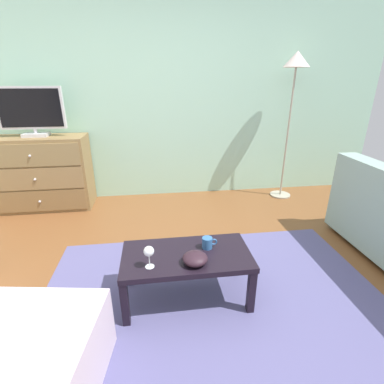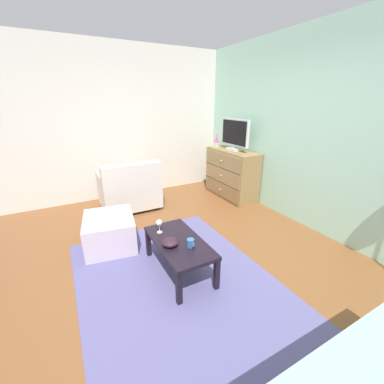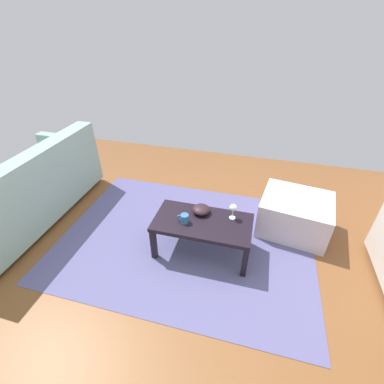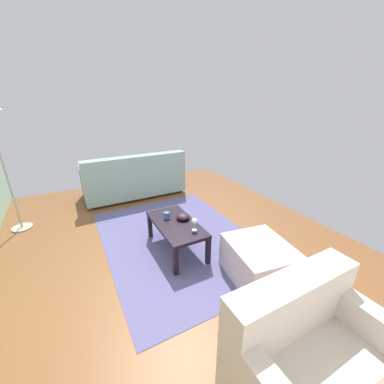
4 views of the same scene
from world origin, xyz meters
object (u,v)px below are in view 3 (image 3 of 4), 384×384
(mug, at_px, (184,218))
(bowl_decorative, at_px, (201,209))
(coffee_table, at_px, (203,225))
(wine_glass, at_px, (233,208))
(couch_large, at_px, (26,192))
(ottoman, at_px, (294,214))

(mug, bearing_deg, bowl_decorative, -124.09)
(coffee_table, relative_size, mug, 8.09)
(coffee_table, xyz_separation_m, wine_glass, (-0.26, -0.12, 0.17))
(coffee_table, bearing_deg, couch_large, -0.84)
(coffee_table, bearing_deg, mug, 18.85)
(bowl_decorative, bearing_deg, couch_large, 2.54)
(wine_glass, bearing_deg, couch_large, 2.18)
(bowl_decorative, bearing_deg, ottoman, -154.21)
(coffee_table, distance_m, couch_large, 2.04)
(wine_glass, xyz_separation_m, couch_large, (2.30, 0.09, -0.16))
(ottoman, bearing_deg, couch_large, 10.41)
(ottoman, bearing_deg, bowl_decorative, 25.79)
(wine_glass, bearing_deg, ottoman, -144.20)
(couch_large, bearing_deg, ottoman, -169.59)
(coffee_table, height_order, ottoman, ottoman)
(wine_glass, height_order, ottoman, wine_glass)
(bowl_decorative, relative_size, ottoman, 0.25)
(mug, relative_size, ottoman, 0.16)
(coffee_table, height_order, couch_large, couch_large)
(wine_glass, relative_size, couch_large, 0.08)
(wine_glass, height_order, mug, wine_glass)
(mug, relative_size, couch_large, 0.06)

